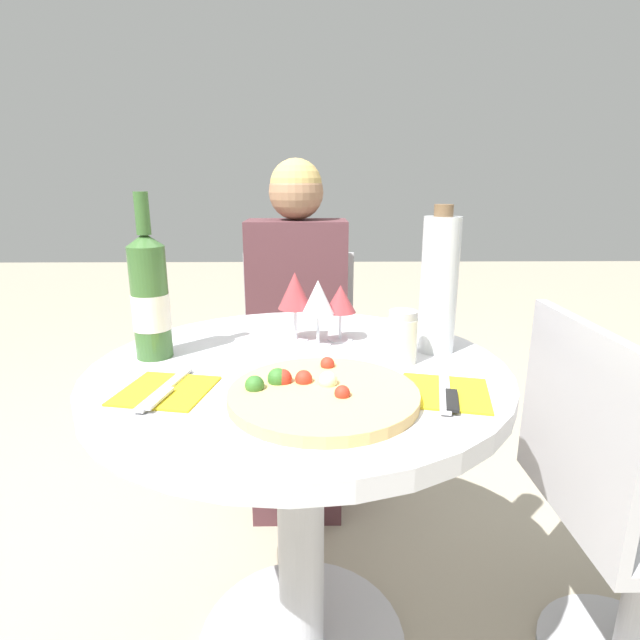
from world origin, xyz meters
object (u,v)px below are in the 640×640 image
object	(u,v)px
dining_table	(300,447)
chair_empty_side	(625,514)
seated_diner	(297,351)
tall_carafe	(439,284)
wine_bottle	(150,297)
pizza_large	(321,394)
chair_behind_diner	(299,369)

from	to	relation	value
dining_table	chair_empty_side	distance (m)	0.70
seated_diner	chair_empty_side	world-z (taller)	seated_diner
seated_diner	tall_carafe	size ratio (longest dim) A/B	3.69
seated_diner	dining_table	bearing A→B (deg)	92.13
seated_diner	tall_carafe	bearing A→B (deg)	118.71
chair_empty_side	wine_bottle	world-z (taller)	wine_bottle
dining_table	pizza_large	size ratio (longest dim) A/B	2.61
seated_diner	pizza_large	size ratio (longest dim) A/B	3.59
dining_table	wine_bottle	world-z (taller)	wine_bottle
wine_bottle	tall_carafe	world-z (taller)	wine_bottle
pizza_large	chair_behind_diner	bearing A→B (deg)	93.88
wine_bottle	tall_carafe	bearing A→B (deg)	2.93
pizza_large	tall_carafe	distance (m)	0.39
seated_diner	pizza_large	xyz separation A→B (m)	(0.07, -0.84, 0.21)
tall_carafe	chair_behind_diner	bearing A→B (deg)	114.02
chair_behind_diner	seated_diner	bearing A→B (deg)	90.00
tall_carafe	pizza_large	bearing A→B (deg)	-134.83
dining_table	chair_behind_diner	size ratio (longest dim) A/B	1.02
chair_behind_diner	chair_empty_side	distance (m)	1.12
dining_table	chair_behind_diner	bearing A→B (deg)	91.77
dining_table	chair_empty_side	world-z (taller)	chair_empty_side
chair_empty_side	tall_carafe	size ratio (longest dim) A/B	2.62
chair_behind_diner	tall_carafe	world-z (taller)	tall_carafe
dining_table	pizza_large	bearing A→B (deg)	-76.76
chair_behind_diner	chair_empty_side	size ratio (longest dim) A/B	1.00
pizza_large	tall_carafe	world-z (taller)	tall_carafe
pizza_large	wine_bottle	distance (m)	0.43
chair_behind_diner	seated_diner	world-z (taller)	seated_diner
dining_table	pizza_large	xyz separation A→B (m)	(0.04, -0.18, 0.20)
chair_empty_side	pizza_large	xyz separation A→B (m)	(-0.65, -0.12, 0.33)
chair_behind_diner	dining_table	bearing A→B (deg)	91.77
dining_table	wine_bottle	distance (m)	0.44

